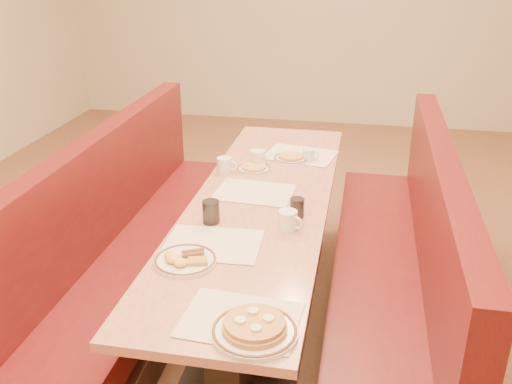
% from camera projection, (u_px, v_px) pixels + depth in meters
% --- Properties ---
extents(ground, '(8.00, 8.00, 0.00)m').
position_uv_depth(ground, '(260.00, 319.00, 3.27)').
color(ground, '#9E6647').
rests_on(ground, ground).
extents(diner_table, '(0.70, 2.50, 0.75)m').
position_uv_depth(diner_table, '(261.00, 262.00, 3.12)').
color(diner_table, black).
rests_on(diner_table, ground).
extents(booth_left, '(0.55, 2.50, 1.05)m').
position_uv_depth(booth_left, '(135.00, 251.00, 3.25)').
color(booth_left, '#4C3326').
rests_on(booth_left, ground).
extents(booth_right, '(0.55, 2.50, 1.05)m').
position_uv_depth(booth_right, '(397.00, 278.00, 2.99)').
color(booth_right, '#4C3326').
rests_on(booth_right, ground).
extents(placemat_near_left, '(0.43, 0.33, 0.00)m').
position_uv_depth(placemat_near_left, '(213.00, 244.00, 2.52)').
color(placemat_near_left, '#FFE8C7').
rests_on(placemat_near_left, diner_table).
extents(placemat_near_right, '(0.43, 0.33, 0.00)m').
position_uv_depth(placemat_near_right, '(241.00, 319.00, 2.02)').
color(placemat_near_right, '#FFE8C7').
rests_on(placemat_near_right, diner_table).
extents(placemat_far_left, '(0.42, 0.33, 0.00)m').
position_uv_depth(placemat_far_left, '(254.00, 192.00, 3.05)').
color(placemat_far_left, '#FFE8C7').
rests_on(placemat_far_left, diner_table).
extents(placemat_far_right, '(0.47, 0.39, 0.00)m').
position_uv_depth(placemat_far_right, '(300.00, 155.00, 3.58)').
color(placemat_far_right, '#FFE8C7').
rests_on(placemat_far_right, diner_table).
extents(pancake_plate, '(0.30, 0.30, 0.07)m').
position_uv_depth(pancake_plate, '(255.00, 329.00, 1.94)').
color(pancake_plate, white).
rests_on(pancake_plate, diner_table).
extents(eggs_plate, '(0.26, 0.26, 0.05)m').
position_uv_depth(eggs_plate, '(185.00, 260.00, 2.37)').
color(eggs_plate, white).
rests_on(eggs_plate, diner_table).
extents(extra_plate_mid, '(0.22, 0.22, 0.04)m').
position_uv_depth(extra_plate_mid, '(291.00, 158.00, 3.50)').
color(extra_plate_mid, white).
rests_on(extra_plate_mid, diner_table).
extents(extra_plate_far, '(0.20, 0.20, 0.04)m').
position_uv_depth(extra_plate_far, '(254.00, 169.00, 3.34)').
color(extra_plate_far, white).
rests_on(extra_plate_far, diner_table).
extents(coffee_mug_a, '(0.12, 0.09, 0.09)m').
position_uv_depth(coffee_mug_a, '(289.00, 220.00, 2.64)').
color(coffee_mug_a, white).
rests_on(coffee_mug_a, diner_table).
extents(coffee_mug_b, '(0.12, 0.08, 0.09)m').
position_uv_depth(coffee_mug_b, '(225.00, 165.00, 3.30)').
color(coffee_mug_b, white).
rests_on(coffee_mug_b, diner_table).
extents(coffee_mug_c, '(0.10, 0.07, 0.08)m').
position_uv_depth(coffee_mug_c, '(309.00, 155.00, 3.48)').
color(coffee_mug_c, white).
rests_on(coffee_mug_c, diner_table).
extents(coffee_mug_d, '(0.12, 0.09, 0.09)m').
position_uv_depth(coffee_mug_d, '(258.00, 158.00, 3.41)').
color(coffee_mug_d, white).
rests_on(coffee_mug_d, diner_table).
extents(soda_tumbler_near, '(0.08, 0.08, 0.11)m').
position_uv_depth(soda_tumbler_near, '(211.00, 212.00, 2.70)').
color(soda_tumbler_near, black).
rests_on(soda_tumbler_near, diner_table).
extents(soda_tumbler_mid, '(0.07, 0.07, 0.10)m').
position_uv_depth(soda_tumbler_mid, '(297.00, 208.00, 2.76)').
color(soda_tumbler_mid, black).
rests_on(soda_tumbler_mid, diner_table).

